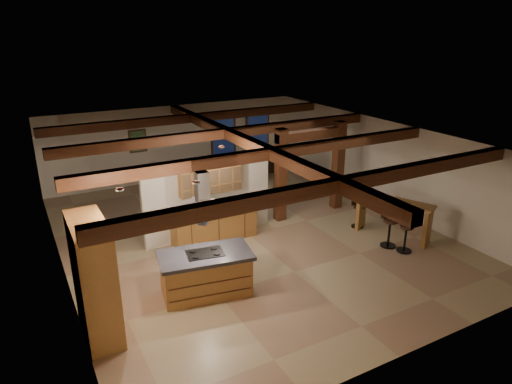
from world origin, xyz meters
TOP-DOWN VIEW (x-y plane):
  - ground at (0.00, 0.00)m, footprint 12.00×12.00m
  - room_walls at (0.00, 0.00)m, footprint 12.00×12.00m
  - ceiling_beams at (0.00, 0.00)m, footprint 10.00×12.00m
  - timber_posts at (2.50, 0.50)m, footprint 2.50×0.30m
  - partition_wall at (-1.00, 0.50)m, footprint 3.80×0.18m
  - pantry_cabinet at (-4.67, -2.60)m, footprint 0.67×1.60m
  - back_counter at (-1.00, 0.11)m, footprint 2.50×0.66m
  - upper_display_cabinet at (-1.00, 0.31)m, footprint 1.80×0.36m
  - range_hood at (-2.28, -2.30)m, footprint 1.10×1.10m
  - back_windows at (2.80, 5.93)m, footprint 2.70×0.07m
  - framed_art at (-1.50, 5.94)m, footprint 0.65×0.05m
  - recessed_cans at (-2.53, -1.93)m, footprint 3.16×2.46m
  - kitchen_island at (-2.28, -2.30)m, footprint 2.21×1.43m
  - dining_table at (-0.35, 2.21)m, footprint 1.92×1.55m
  - sofa at (2.78, 5.26)m, footprint 2.34×1.13m
  - microwave at (-1.04, 0.11)m, footprint 0.49×0.38m
  - bar_counter at (3.57, -2.12)m, footprint 1.39×2.20m
  - side_table at (3.64, 5.09)m, footprint 0.63×0.63m
  - table_lamp at (3.64, 5.09)m, footprint 0.30×0.30m
  - bar_stool_a at (3.05, -2.49)m, footprint 0.43×0.44m
  - bar_stool_b at (3.22, -2.93)m, footprint 0.41×0.42m
  - bar_stool_c at (3.15, -1.09)m, footprint 0.36×0.37m
  - dining_chairs at (-0.35, 2.21)m, footprint 2.09×2.09m

SIDE VIEW (x-z plane):
  - ground at x=0.00m, z-range 0.00..0.00m
  - dining_table at x=-0.35m, z-range 0.00..0.59m
  - side_table at x=3.64m, z-range 0.00..0.61m
  - sofa at x=2.78m, z-range 0.00..0.66m
  - back_counter at x=-1.00m, z-range 0.01..0.95m
  - kitchen_island at x=-2.28m, z-range 0.00..1.03m
  - bar_stool_c at x=3.15m, z-range 0.01..1.05m
  - dining_chairs at x=-0.35m, z-range 0.01..1.11m
  - bar_stool_b at x=3.22m, z-range 0.01..1.16m
  - bar_stool_a at x=3.05m, z-range 0.01..1.23m
  - bar_counter at x=3.57m, z-range 0.20..1.34m
  - table_lamp at x=3.64m, z-range 0.68..1.03m
  - microwave at x=-1.04m, z-range 0.94..1.18m
  - partition_wall at x=-1.00m, z-range 0.00..2.20m
  - pantry_cabinet at x=-4.67m, z-range 0.00..2.40m
  - back_windows at x=2.80m, z-range 0.65..2.35m
  - framed_art at x=-1.50m, z-range 1.27..2.12m
  - timber_posts at x=2.50m, z-range 0.31..3.21m
  - room_walls at x=0.00m, z-range -4.22..7.78m
  - range_hood at x=-2.28m, z-range 1.08..2.48m
  - upper_display_cabinet at x=-1.00m, z-range 1.37..2.33m
  - ceiling_beams at x=0.00m, z-range 2.62..2.90m
  - recessed_cans at x=-2.53m, z-range 2.85..2.89m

